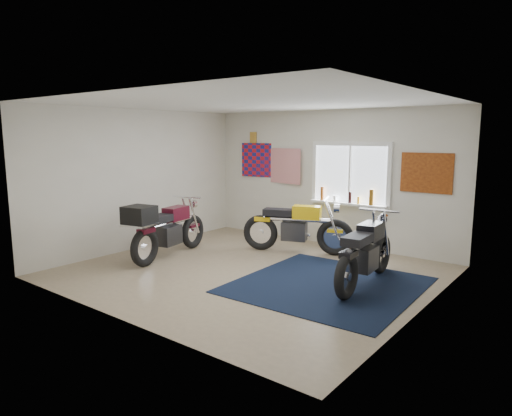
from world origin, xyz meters
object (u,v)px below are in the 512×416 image
Objects in this scene: navy_rug at (327,285)px; yellow_triumph at (297,228)px; black_chrome_bike at (365,254)px; maroon_tourer at (164,229)px.

navy_rug is 1.28× the size of yellow_triumph.
yellow_triumph is 2.09m from black_chrome_bike.
maroon_tourer is (-1.63, -1.82, 0.08)m from yellow_triumph.
yellow_triumph is (-1.42, 1.34, 0.46)m from navy_rug.
yellow_triumph reaches higher than navy_rug.
maroon_tourer is (-3.47, -0.84, 0.08)m from black_chrome_bike.
maroon_tourer reaches higher than navy_rug.
yellow_triumph is 0.97× the size of maroon_tourer.
navy_rug is 1.24× the size of maroon_tourer.
black_chrome_bike is (0.42, 0.35, 0.46)m from navy_rug.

